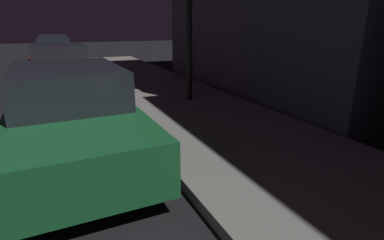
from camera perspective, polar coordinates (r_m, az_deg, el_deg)
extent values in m
cube|color=#19592D|center=(5.11, -21.74, -0.29)|extent=(1.84, 4.62, 0.64)
cube|color=#1E2328|center=(5.05, -22.54, 6.22)|extent=(1.58, 2.25, 0.56)
cylinder|color=black|center=(6.56, -30.15, 0.12)|extent=(0.24, 0.67, 0.66)
cylinder|color=black|center=(6.64, -15.10, 2.09)|extent=(0.24, 0.67, 0.66)
cylinder|color=black|center=(3.91, -32.44, -11.08)|extent=(0.24, 0.67, 0.66)
cylinder|color=black|center=(4.03, -7.03, -7.47)|extent=(0.24, 0.67, 0.66)
cube|color=maroon|center=(11.07, -23.69, 8.48)|extent=(1.98, 4.23, 0.64)
cube|color=#1E2328|center=(10.97, -24.04, 11.43)|extent=(1.68, 2.00, 0.56)
cylinder|color=black|center=(12.38, -28.21, 7.56)|extent=(0.24, 0.67, 0.66)
cylinder|color=black|center=(12.46, -19.69, 8.65)|extent=(0.24, 0.67, 0.66)
cylinder|color=black|center=(9.83, -28.38, 5.46)|extent=(0.24, 0.67, 0.66)
cylinder|color=black|center=(9.93, -17.71, 6.83)|extent=(0.24, 0.67, 0.66)
cube|color=navy|center=(17.79, -24.32, 11.27)|extent=(1.90, 4.23, 0.64)
cube|color=#1E2328|center=(17.61, -24.57, 13.10)|extent=(1.60, 2.02, 0.56)
cylinder|color=black|center=(19.14, -26.74, 10.57)|extent=(0.25, 0.67, 0.66)
cylinder|color=black|center=(19.08, -21.49, 11.19)|extent=(0.25, 0.67, 0.66)
cylinder|color=black|center=(16.58, -27.36, 9.69)|extent=(0.25, 0.67, 0.66)
cylinder|color=black|center=(16.51, -21.31, 10.41)|extent=(0.25, 0.67, 0.66)
cube|color=black|center=(23.53, -24.58, 12.39)|extent=(1.98, 4.49, 0.64)
cube|color=#1E2328|center=(23.48, -24.76, 13.79)|extent=(1.69, 2.19, 0.56)
cylinder|color=black|center=(24.96, -26.64, 11.77)|extent=(0.24, 0.67, 0.66)
cylinder|color=black|center=(24.92, -22.27, 12.30)|extent=(0.24, 0.67, 0.66)
cylinder|color=black|center=(22.22, -27.00, 11.24)|extent=(0.24, 0.67, 0.66)
cylinder|color=black|center=(22.18, -22.10, 11.84)|extent=(0.24, 0.67, 0.66)
cylinder|color=black|center=(7.84, -0.57, 20.31)|extent=(0.16, 0.16, 4.52)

